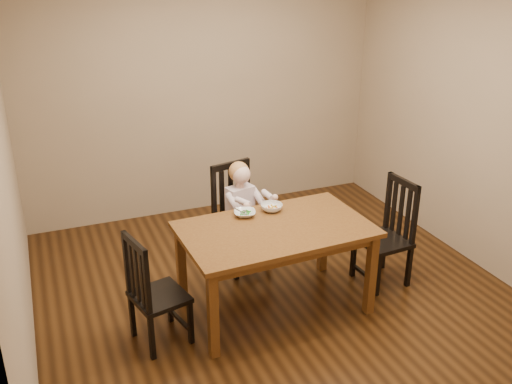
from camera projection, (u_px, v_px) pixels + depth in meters
name	position (u px, v px, depth m)	size (l,w,h in m)	color
room	(278.00, 147.00, 4.51)	(4.01, 4.01, 2.71)	#40240D
dining_table	(275.00, 237.00, 4.57)	(1.54, 0.96, 0.75)	#4F2D12
chair_child	(239.00, 218.00, 5.32)	(0.52, 0.50, 1.00)	black
chair_left	(153.00, 293.00, 4.23)	(0.46, 0.47, 0.91)	black
chair_right	(388.00, 234.00, 5.05)	(0.43, 0.45, 0.97)	black
toddler	(241.00, 206.00, 5.23)	(0.33, 0.41, 0.56)	beige
bowl_peas	(245.00, 213.00, 4.72)	(0.18, 0.18, 0.04)	silver
bowl_veg	(272.00, 207.00, 4.82)	(0.18, 0.18, 0.06)	silver
fork	(241.00, 213.00, 4.68)	(0.09, 0.11, 0.05)	silver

